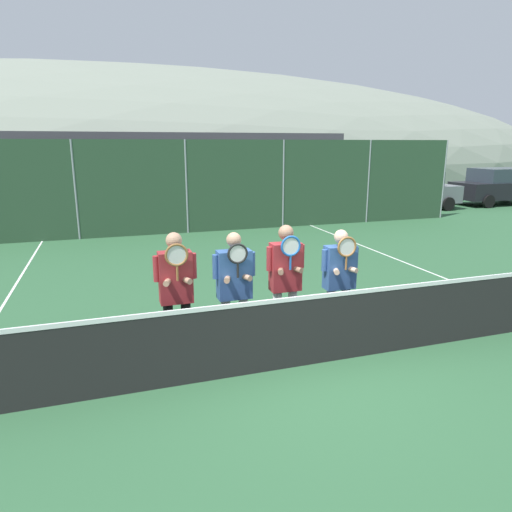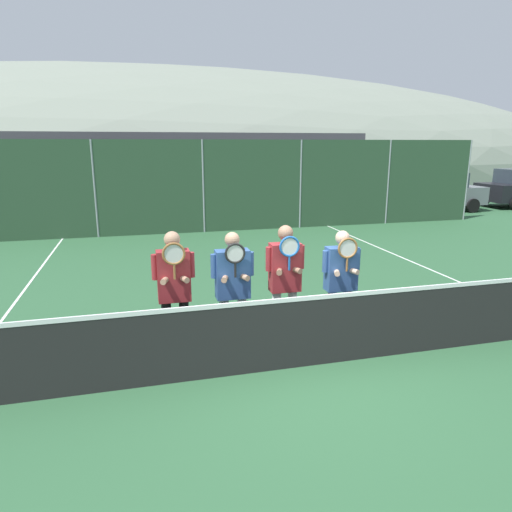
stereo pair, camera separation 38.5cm
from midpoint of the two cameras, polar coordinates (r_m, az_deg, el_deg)
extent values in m
plane|color=#2D5B38|center=(6.34, 5.55, -13.26)|extent=(120.00, 120.00, 0.00)
ellipsoid|color=gray|center=(55.09, -16.00, 10.37)|extent=(107.82, 59.90, 20.96)
cube|color=#9EA3A8|center=(21.87, -12.26, 9.91)|extent=(15.24, 5.00, 2.96)
cube|color=#4C4C51|center=(21.83, -12.49, 14.25)|extent=(15.74, 5.50, 0.36)
cylinder|color=gray|center=(15.02, -22.35, 7.60)|extent=(0.06, 0.06, 3.01)
cylinder|color=gray|center=(15.16, -9.41, 8.49)|extent=(0.06, 0.06, 3.01)
cylinder|color=gray|center=(16.03, 2.75, 8.94)|extent=(0.06, 0.06, 3.01)
cylinder|color=gray|center=(17.52, 13.26, 9.02)|extent=(0.06, 0.06, 3.01)
cylinder|color=gray|center=(19.48, 21.90, 8.85)|extent=(0.06, 0.06, 3.01)
cube|color=#2D4C33|center=(15.16, -9.41, 8.49)|extent=(20.27, 0.02, 3.01)
cube|color=black|center=(6.14, 5.65, -9.38)|extent=(11.77, 0.02, 0.93)
cube|color=white|center=(5.96, 5.76, -5.07)|extent=(11.77, 0.03, 0.06)
cube|color=white|center=(10.97, 20.78, -2.26)|extent=(0.05, 16.00, 0.01)
cylinder|color=black|center=(6.28, -12.56, -9.47)|extent=(0.13, 0.13, 0.86)
cylinder|color=black|center=(6.30, -10.42, -9.27)|extent=(0.13, 0.13, 0.86)
cube|color=maroon|center=(6.03, -11.84, -2.62)|extent=(0.43, 0.22, 0.68)
sphere|color=tan|center=(5.92, -12.07, 1.91)|extent=(0.21, 0.21, 0.21)
cylinder|color=maroon|center=(5.98, -14.17, -1.57)|extent=(0.08, 0.08, 0.33)
cylinder|color=maroon|center=(6.03, -9.66, -1.22)|extent=(0.08, 0.08, 0.33)
cylinder|color=tan|center=(5.94, -12.75, -3.07)|extent=(0.16, 0.27, 0.08)
cylinder|color=tan|center=(5.96, -10.72, -2.90)|extent=(0.16, 0.27, 0.08)
cylinder|color=#936033|center=(5.83, -11.69, -2.10)|extent=(0.03, 0.03, 0.20)
torus|color=#936033|center=(5.77, -11.80, 0.11)|extent=(0.30, 0.03, 0.30)
cylinder|color=silver|center=(5.77, -11.80, 0.11)|extent=(0.24, 0.00, 0.24)
cylinder|color=white|center=(6.38, -5.52, -8.93)|extent=(0.13, 0.13, 0.84)
cylinder|color=white|center=(6.43, -3.31, -8.68)|extent=(0.13, 0.13, 0.84)
cube|color=#335693|center=(6.15, -4.54, -2.33)|extent=(0.46, 0.22, 0.66)
sphere|color=tan|center=(6.04, -4.63, 2.02)|extent=(0.20, 0.20, 0.20)
cylinder|color=#335693|center=(6.07, -6.89, -1.36)|extent=(0.08, 0.08, 0.33)
cylinder|color=#335693|center=(6.18, -2.28, -0.98)|extent=(0.08, 0.08, 0.33)
cylinder|color=tan|center=(6.05, -5.39, -2.77)|extent=(0.16, 0.27, 0.08)
cylinder|color=tan|center=(6.10, -3.29, -2.58)|extent=(0.16, 0.27, 0.08)
cylinder|color=black|center=(5.95, -4.15, -1.81)|extent=(0.03, 0.03, 0.20)
torus|color=black|center=(5.90, -4.18, 0.28)|extent=(0.28, 0.03, 0.28)
cylinder|color=silver|center=(5.90, -4.18, 0.28)|extent=(0.23, 0.00, 0.23)
cylinder|color=white|center=(6.60, 0.95, -7.95)|extent=(0.13, 0.13, 0.86)
cylinder|color=white|center=(6.67, 2.88, -7.71)|extent=(0.13, 0.13, 0.86)
cube|color=maroon|center=(6.39, 1.98, -1.36)|extent=(0.43, 0.22, 0.68)
sphere|color=#997056|center=(6.28, 2.01, 2.94)|extent=(0.21, 0.21, 0.21)
cylinder|color=maroon|center=(6.28, -0.06, -0.36)|extent=(0.08, 0.08, 0.34)
cylinder|color=maroon|center=(6.44, 3.98, -0.04)|extent=(0.08, 0.08, 0.34)
cylinder|color=#997056|center=(6.27, 1.34, -1.77)|extent=(0.16, 0.27, 0.08)
cylinder|color=#997056|center=(6.35, 3.16, -1.61)|extent=(0.16, 0.27, 0.08)
cylinder|color=#1E5BAD|center=(6.20, 2.56, -0.83)|extent=(0.03, 0.03, 0.20)
torus|color=#1E5BAD|center=(6.14, 2.58, 1.24)|extent=(0.29, 0.03, 0.29)
cylinder|color=silver|center=(6.14, 2.58, 1.24)|extent=(0.24, 0.00, 0.24)
cylinder|color=#56565B|center=(6.91, 7.67, -7.29)|extent=(0.13, 0.13, 0.81)
cylinder|color=#56565B|center=(7.01, 9.51, -7.03)|extent=(0.13, 0.13, 0.81)
cube|color=#335693|center=(6.73, 8.82, -1.40)|extent=(0.45, 0.22, 0.64)
sphere|color=#DBB293|center=(6.63, 8.96, 2.39)|extent=(0.20, 0.20, 0.20)
cylinder|color=#335693|center=(6.60, 6.92, -0.54)|extent=(0.08, 0.08, 0.31)
cylinder|color=#335693|center=(6.82, 10.73, -0.21)|extent=(0.08, 0.08, 0.31)
cylinder|color=#DBB293|center=(6.61, 8.29, -1.77)|extent=(0.16, 0.27, 0.08)
cylinder|color=#DBB293|center=(6.71, 10.02, -1.60)|extent=(0.16, 0.27, 0.08)
cylinder|color=#936033|center=(6.55, 9.56, -0.88)|extent=(0.03, 0.03, 0.20)
torus|color=#936033|center=(6.50, 9.64, 1.12)|extent=(0.30, 0.03, 0.30)
cylinder|color=silver|center=(6.50, 9.64, 1.12)|extent=(0.25, 0.00, 0.25)
cube|color=black|center=(17.59, -29.96, 4.96)|extent=(4.59, 1.87, 0.83)
cylinder|color=black|center=(16.47, -25.35, 3.53)|extent=(0.60, 0.16, 0.60)
cylinder|color=black|center=(18.34, -24.67, 4.53)|extent=(0.60, 0.16, 0.60)
cube|color=black|center=(17.47, -12.23, 6.45)|extent=(4.55, 1.88, 0.83)
cube|color=#2D3842|center=(17.39, -12.36, 8.91)|extent=(2.50, 1.73, 0.68)
cylinder|color=black|center=(16.80, -6.77, 4.95)|extent=(0.60, 0.16, 0.60)
cylinder|color=black|center=(18.67, -7.96, 5.81)|extent=(0.60, 0.16, 0.60)
cylinder|color=black|center=(16.48, -16.91, 4.27)|extent=(0.60, 0.16, 0.60)
cylinder|color=black|center=(18.39, -17.09, 5.20)|extent=(0.60, 0.16, 0.60)
cube|color=silver|center=(19.02, 4.24, 7.19)|extent=(4.63, 1.75, 0.75)
cube|color=#2D3842|center=(18.95, 4.28, 9.25)|extent=(2.54, 1.61, 0.62)
cylinder|color=black|center=(18.89, 9.51, 5.84)|extent=(0.60, 0.16, 0.60)
cylinder|color=black|center=(20.48, 7.18, 6.54)|extent=(0.60, 0.16, 0.60)
cylinder|color=black|center=(17.71, 0.80, 5.50)|extent=(0.60, 0.16, 0.60)
cylinder|color=black|center=(19.40, -0.93, 6.24)|extent=(0.60, 0.16, 0.60)
cube|color=slate|center=(21.47, 18.01, 7.33)|extent=(4.51, 1.72, 0.76)
cube|color=#2D3842|center=(21.41, 18.15, 9.15)|extent=(2.48, 1.58, 0.62)
cylinder|color=black|center=(21.74, 22.44, 6.02)|extent=(0.60, 0.16, 0.60)
cylinder|color=black|center=(23.09, 19.63, 6.67)|extent=(0.60, 0.16, 0.60)
cylinder|color=black|center=(19.97, 15.98, 5.93)|extent=(0.60, 0.16, 0.60)
cylinder|color=black|center=(21.43, 13.36, 6.60)|extent=(0.60, 0.16, 0.60)
cube|color=black|center=(25.11, 27.58, 7.33)|extent=(4.41, 1.87, 0.79)
cube|color=#2D3842|center=(25.05, 27.77, 8.95)|extent=(2.42, 1.72, 0.64)
cylinder|color=black|center=(26.83, 28.21, 6.74)|extent=(0.60, 0.16, 0.60)
cylinder|color=black|center=(23.46, 26.65, 6.11)|extent=(0.60, 0.16, 0.60)
cylinder|color=black|center=(24.84, 23.59, 6.78)|extent=(0.60, 0.16, 0.60)
camera|label=1|loc=(0.19, -91.71, -0.42)|focal=32.00mm
camera|label=2|loc=(0.19, 88.29, 0.42)|focal=32.00mm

